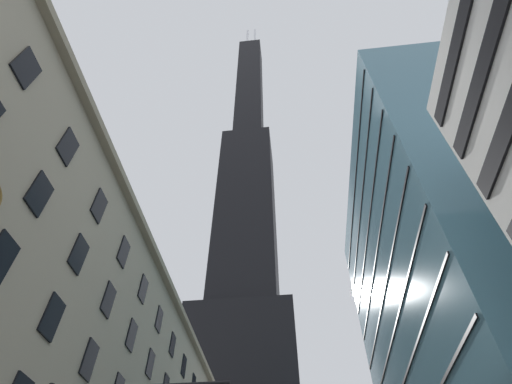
% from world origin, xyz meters
% --- Properties ---
extents(dark_skyscraper, '(23.48, 23.48, 233.95)m').
position_xyz_m(dark_skyscraper, '(-10.11, 73.74, 68.70)').
color(dark_skyscraper, black).
rests_on(dark_skyscraper, ground).
extents(glass_office_midrise, '(17.55, 34.89, 43.92)m').
position_xyz_m(glass_office_midrise, '(19.72, 26.49, 21.96)').
color(glass_office_midrise, teal).
rests_on(glass_office_midrise, ground).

